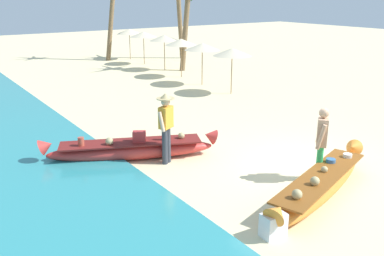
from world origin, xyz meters
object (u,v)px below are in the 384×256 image
boat_red_midground (131,149)px  boat_orange_foreground (321,185)px  person_vendor_hatted (166,123)px  cooler_box (273,225)px  person_tourist_customer (321,140)px

boat_red_midground → boat_orange_foreground: bearing=-60.7°
person_vendor_hatted → cooler_box: (-0.22, -3.94, -0.82)m
person_vendor_hatted → boat_orange_foreground: bearing=-63.2°
boat_red_midground → cooler_box: (0.39, -4.68, -0.05)m
person_tourist_customer → cooler_box: 2.88m
boat_red_midground → person_tourist_customer: bearing=-50.4°
person_tourist_customer → cooler_box: bearing=-155.9°
boat_red_midground → person_vendor_hatted: person_vendor_hatted is taller
boat_orange_foreground → person_tourist_customer: 1.10m
person_vendor_hatted → person_tourist_customer: person_vendor_hatted is taller
boat_orange_foreground → person_vendor_hatted: (-1.70, 3.38, 0.78)m
person_tourist_customer → cooler_box: person_tourist_customer is taller
boat_red_midground → cooler_box: size_ratio=9.86×
person_vendor_hatted → boat_red_midground: bearing=129.1°
boat_orange_foreground → boat_red_midground: (-2.31, 4.12, 0.00)m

